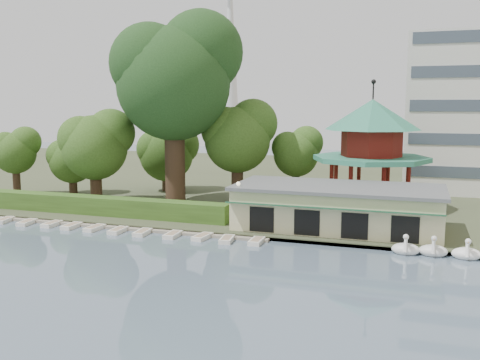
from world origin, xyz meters
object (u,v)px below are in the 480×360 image
at_px(boathouse, 337,207).
at_px(pavilion, 371,143).
at_px(dock, 99,225).
at_px(big_tree, 176,74).

relative_size(boathouse, pavilion, 1.38).
relative_size(dock, big_tree, 1.58).
distance_m(boathouse, pavilion, 11.43).
distance_m(boathouse, big_tree, 23.45).
height_order(dock, big_tree, big_tree).
relative_size(pavilion, big_tree, 0.63).
distance_m(dock, pavilion, 29.14).
bearing_deg(boathouse, big_tree, 161.70).
height_order(dock, boathouse, boathouse).
bearing_deg(dock, pavilion, 31.66).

